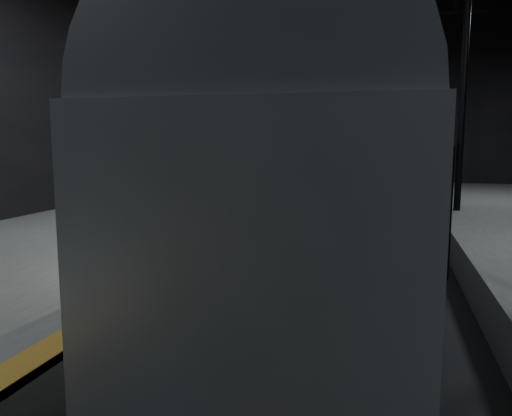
% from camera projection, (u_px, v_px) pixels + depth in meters
% --- Properties ---
extents(ground, '(44.00, 44.00, 0.00)m').
position_uv_depth(ground, '(343.00, 282.00, 13.43)').
color(ground, black).
rests_on(ground, ground).
extents(platform_left, '(9.00, 43.80, 1.00)m').
position_uv_depth(platform_left, '(96.00, 248.00, 15.27)').
color(platform_left, '#51514F').
rests_on(platform_left, ground).
extents(tactile_strip, '(0.50, 43.80, 0.01)m').
position_uv_depth(tactile_strip, '(228.00, 239.00, 14.12)').
color(tactile_strip, '#96691B').
rests_on(tactile_strip, platform_left).
extents(track, '(2.40, 43.00, 0.24)m').
position_uv_depth(track, '(343.00, 279.00, 13.42)').
color(track, '#3F3328').
rests_on(track, ground).
extents(train, '(3.02, 20.19, 5.40)m').
position_uv_depth(train, '(346.00, 169.00, 13.27)').
color(train, '#A2A5AA').
rests_on(train, ground).
extents(woman, '(0.60, 0.43, 1.53)m').
position_uv_depth(woman, '(201.00, 214.00, 13.77)').
color(woman, '#94775B').
rests_on(woman, platform_left).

